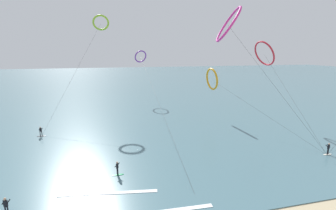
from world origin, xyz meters
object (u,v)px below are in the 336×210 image
Objects in this scene: surfer_cobalt at (6,207)px; kite_violet at (141,57)px; surfer_emerald at (117,169)px; surfer_ivory at (328,150)px; surfer_charcoal at (41,132)px; kite_lime at (101,23)px; kite_crimson at (264,53)px; kite_magenta at (228,24)px; kite_amber at (212,79)px.

kite_violet is at bearing -81.57° from surfer_cobalt.
surfer_cobalt is (-9.66, -4.77, 0.00)m from surfer_emerald.
kite_violet reaches higher than surfer_ivory.
surfer_charcoal is 1.00× the size of surfer_emerald.
kite_lime reaches higher than kite_crimson.
kite_violet is at bearing 17.23° from surfer_charcoal.
surfer_emerald is 1.00× the size of surfer_ivory.
kite_lime is (10.31, 18.14, 19.85)m from surfer_charcoal.
kite_lime is at bearing 58.44° from kite_crimson.
surfer_cobalt is 31.78m from kite_magenta.
kite_magenta is at bearing 157.23° from kite_amber.
surfer_cobalt is 0.08× the size of kite_lime.
kite_magenta reaches higher than kite_violet.
kite_magenta is 0.89× the size of kite_lime.
kite_magenta reaches higher than kite_crimson.
kite_lime is at bearing -71.05° from surfer_ivory.
kite_lime is (-10.37, -10.30, 8.05)m from kite_violet.
surfer_ivory is 0.08× the size of kite_lime.
surfer_emerald is 0.03× the size of kite_violet.
surfer_emerald is 10.77m from surfer_cobalt.
surfer_ivory is (40.88, -17.25, 0.00)m from surfer_charcoal.
surfer_cobalt is 44.47m from kite_lime.
surfer_emerald is 0.08× the size of kite_magenta.
kite_crimson is at bearing -29.16° from kite_lime.
surfer_emerald is 0.07× the size of kite_amber.
surfer_charcoal is 44.37m from surfer_ivory.
surfer_cobalt is 1.00× the size of surfer_ivory.
kite_lime is at bearing 25.59° from kite_violet.
kite_lime is at bearing 54.40° from kite_amber.
kite_violet is at bearing -156.29° from kite_magenta.
surfer_emerald is (12.23, -16.12, 0.00)m from surfer_charcoal.
kite_crimson is at bearing 144.50° from kite_magenta.
kite_amber is at bearing -28.48° from surfer_emerald.
surfer_charcoal is 34.11m from kite_amber.
kite_crimson is at bearing -117.93° from surfer_ivory.
kite_lime reaches higher than surfer_ivory.
kite_amber is at bearing -28.38° from surfer_charcoal.
surfer_charcoal is 1.00× the size of surfer_ivory.
kite_magenta is at bearing 80.90° from kite_violet.
surfer_emerald is 0.08× the size of kite_crimson.
kite_magenta is 19.32m from kite_amber.
kite_violet is at bearing 22.28° from kite_amber.
kite_violet reaches higher than surfer_charcoal.
kite_lime is (-17.46, 29.45, 3.01)m from kite_magenta.
surfer_cobalt is at bearing 50.63° from kite_violet.
kite_magenta is at bearing 125.97° from kite_crimson.
surfer_ivory is 0.03× the size of kite_violet.
surfer_emerald is 30.39m from kite_amber.
surfer_emerald is at bearing -24.12° from surfer_ivory.
surfer_emerald is 39.65m from kite_lime.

